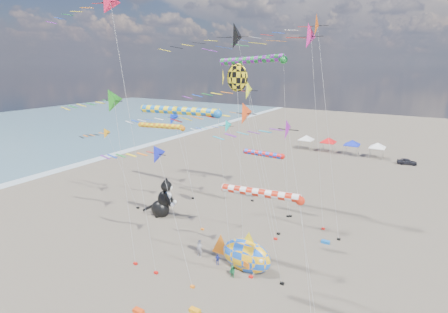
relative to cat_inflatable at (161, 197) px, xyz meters
name	(u,v)px	position (x,y,z in m)	size (l,w,h in m)	color
delta_kite_0	(97,104)	(1.73, -10.02, 12.95)	(10.00, 2.39, 16.96)	#238C1F
delta_kite_1	(149,159)	(7.86, -10.15, 8.63)	(9.77, 1.77, 12.47)	#1924D5
delta_kite_2	(240,38)	(10.15, 1.63, 19.01)	(14.25, 2.86, 23.23)	black
delta_kite_3	(243,115)	(14.52, -5.71, 12.27)	(10.49, 2.02, 16.18)	#FF4B17
delta_kite_4	(311,27)	(16.42, 5.14, 20.09)	(12.88, 2.55, 24.19)	#CC4A0F
delta_kite_5	(104,133)	(-9.80, 0.16, 7.27)	(9.86, 1.56, 11.04)	#FFA61A
delta_kite_6	(226,128)	(3.47, 10.38, 7.58)	(10.01, 2.05, 11.47)	#14CEC2
delta_kite_7	(99,3)	(3.25, -10.17, 21.33)	(12.56, 2.39, 25.38)	#E61A42
delta_kite_8	(274,131)	(18.43, -8.37, 11.75)	(8.71, 1.65, 15.54)	purple
delta_kite_9	(238,92)	(9.37, 2.92, 13.43)	(13.04, 2.27, 17.43)	#EFFF1B
delta_kite_10	(299,39)	(14.69, 6.81, 19.06)	(16.19, 2.92, 23.34)	#CE2080
delta_kite_11	(168,119)	(2.15, -0.59, 10.25)	(10.39, 1.79, 14.11)	#0B2FE3
windsock_0	(265,155)	(10.55, 8.20, 5.21)	(6.98, 0.73, 8.18)	red
windsock_1	(182,112)	(8.61, -6.32, 12.26)	(10.05, 0.76, 15.26)	blue
windsock_2	(264,194)	(18.26, -9.39, 7.16)	(7.91, 0.66, 10.12)	red
windsock_3	(162,126)	(-5.30, 6.84, 7.63)	(10.03, 0.78, 10.62)	orange
windsock_4	(255,60)	(8.87, 7.98, 16.83)	(10.02, 0.93, 19.91)	#17802E
angelfish_kite	(235,79)	(11.74, -2.11, 15.06)	(3.74, 3.02, 19.08)	yellow
cat_inflatable	(161,197)	(0.00, 0.00, 0.00)	(3.79, 1.89, 5.11)	black
fish_inflatable	(246,256)	(14.75, -5.21, -1.11)	(6.61, 2.17, 4.21)	blue
person_adult	(199,248)	(9.68, -5.61, -1.65)	(0.66, 0.43, 1.81)	gray
child_green	(232,272)	(14.33, -7.06, -1.95)	(0.59, 0.46, 1.21)	#21864A
child_blue	(217,259)	(12.03, -5.94, -2.00)	(0.65, 0.27, 1.10)	#212E99
kite_bag_0	(241,247)	(12.52, -2.05, -2.40)	(0.90, 0.44, 0.30)	black
kite_bag_1	(195,311)	(14.06, -12.62, -2.40)	(0.90, 0.44, 0.30)	orange
kite_bag_2	(325,242)	(20.01, 3.66, -2.40)	(0.90, 0.44, 0.30)	blue
kite_bag_3	(139,311)	(10.26, -14.93, -2.40)	(0.90, 0.44, 0.30)	#E64110
tent_row	(340,139)	(12.09, 44.46, 0.59)	(19.20, 4.20, 3.80)	white
parked_car	(407,162)	(25.37, 42.46, -1.95)	(1.43, 3.54, 1.21)	#26262D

